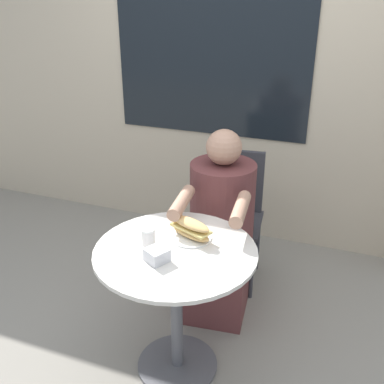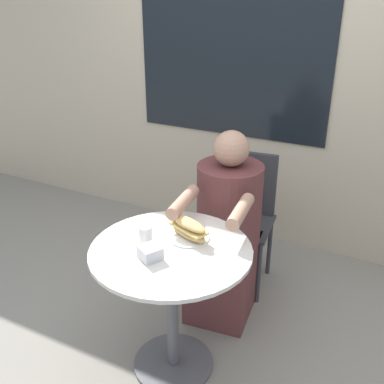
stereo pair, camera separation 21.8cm
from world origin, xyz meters
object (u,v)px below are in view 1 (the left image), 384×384
cafe_table (176,283)px  diner_chair (234,205)px  drink_cup (148,236)px  seated_diner (220,236)px  sandwich_on_plate (191,230)px

cafe_table → diner_chair: size_ratio=0.88×
drink_cup → cafe_table: bearing=-0.2°
seated_diner → sandwich_on_plate: bearing=82.1°
seated_diner → diner_chair: bearing=-94.0°
cafe_table → sandwich_on_plate: bearing=76.6°
diner_chair → drink_cup: diner_chair is taller
sandwich_on_plate → drink_cup: (-0.17, -0.12, -0.00)m
seated_diner → drink_cup: bearing=66.5°
cafe_table → sandwich_on_plate: sandwich_on_plate is taller
seated_diner → sandwich_on_plate: 0.54m
cafe_table → diner_chair: bearing=88.4°
diner_chair → drink_cup: (-0.16, -0.93, 0.24)m
diner_chair → seated_diner: seated_diner is taller
seated_diner → sandwich_on_plate: (-0.01, -0.46, 0.28)m
cafe_table → sandwich_on_plate: size_ratio=3.25×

